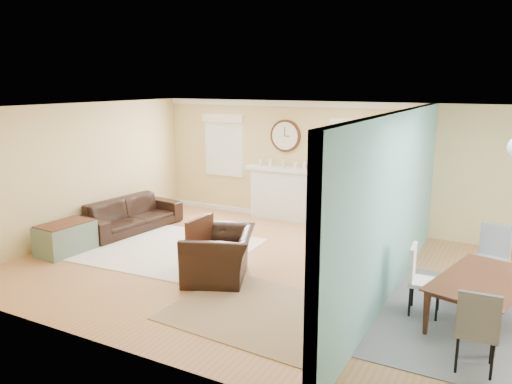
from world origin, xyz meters
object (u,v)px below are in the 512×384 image
(sofa, at_px, (130,215))
(dining_table, at_px, (484,302))
(eames_chair, at_px, (219,255))
(credenza, at_px, (392,235))
(green_chair, at_px, (352,227))

(sofa, bearing_deg, dining_table, -92.57)
(sofa, height_order, eames_chair, eames_chair)
(eames_chair, bearing_deg, credenza, 112.88)
(eames_chair, distance_m, credenza, 3.06)
(dining_table, bearing_deg, sofa, 94.85)
(credenza, bearing_deg, green_chair, 152.97)
(green_chair, height_order, credenza, credenza)
(dining_table, bearing_deg, credenza, 53.53)
(eames_chair, bearing_deg, green_chair, 130.87)
(sofa, distance_m, eames_chair, 3.27)
(sofa, relative_size, eames_chair, 1.90)
(green_chair, relative_size, credenza, 0.50)
(eames_chair, relative_size, dining_table, 0.69)
(credenza, bearing_deg, sofa, -170.49)
(green_chair, height_order, dining_table, green_chair)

